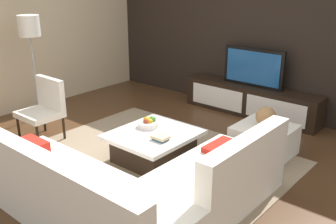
# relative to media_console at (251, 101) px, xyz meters

# --- Properties ---
(ground_plane) EXTENTS (14.00, 14.00, 0.00)m
(ground_plane) POSITION_rel_media_console_xyz_m (-0.00, -2.40, -0.25)
(ground_plane) COLOR #4C301C
(feature_wall_back) EXTENTS (6.40, 0.12, 2.80)m
(feature_wall_back) POSITION_rel_media_console_xyz_m (-0.00, 0.30, 1.15)
(feature_wall_back) COLOR black
(feature_wall_back) RESTS_ON ground
(side_wall_left) EXTENTS (0.12, 5.20, 2.80)m
(side_wall_left) POSITION_rel_media_console_xyz_m (-3.20, -2.20, 1.15)
(side_wall_left) COLOR beige
(side_wall_left) RESTS_ON ground
(area_rug) EXTENTS (3.27, 2.74, 0.01)m
(area_rug) POSITION_rel_media_console_xyz_m (-0.10, -2.40, -0.24)
(area_rug) COLOR gray
(area_rug) RESTS_ON ground
(media_console) EXTENTS (2.34, 0.44, 0.50)m
(media_console) POSITION_rel_media_console_xyz_m (0.00, 0.00, 0.00)
(media_console) COLOR black
(media_console) RESTS_ON ground
(television) EXTENTS (1.05, 0.06, 0.63)m
(television) POSITION_rel_media_console_xyz_m (-0.00, 0.00, 0.56)
(television) COLOR black
(television) RESTS_ON media_console
(sectional_couch) EXTENTS (2.46, 2.29, 0.81)m
(sectional_couch) POSITION_rel_media_console_xyz_m (0.51, -3.30, 0.03)
(sectional_couch) COLOR white
(sectional_couch) RESTS_ON ground
(coffee_table) EXTENTS (0.93, 1.04, 0.38)m
(coffee_table) POSITION_rel_media_console_xyz_m (-0.10, -2.30, -0.05)
(coffee_table) COLOR black
(coffee_table) RESTS_ON ground
(accent_chair_near) EXTENTS (0.57, 0.50, 0.87)m
(accent_chair_near) POSITION_rel_media_console_xyz_m (-1.78, -2.75, 0.24)
(accent_chair_near) COLOR black
(accent_chair_near) RESTS_ON ground
(floor_lamp) EXTENTS (0.33, 0.33, 1.65)m
(floor_lamp) POSITION_rel_media_console_xyz_m (-2.61, -2.36, 1.15)
(floor_lamp) COLOR #A5A5AA
(floor_lamp) RESTS_ON ground
(ottoman) EXTENTS (0.70, 0.70, 0.40)m
(ottoman) POSITION_rel_media_console_xyz_m (0.89, -1.25, -0.05)
(ottoman) COLOR white
(ottoman) RESTS_ON ground
(fruit_bowl) EXTENTS (0.28, 0.28, 0.14)m
(fruit_bowl) POSITION_rel_media_console_xyz_m (-0.28, -2.19, 0.18)
(fruit_bowl) COLOR silver
(fruit_bowl) RESTS_ON coffee_table
(decorative_ball) EXTENTS (0.26, 0.26, 0.26)m
(decorative_ball) POSITION_rel_media_console_xyz_m (0.89, -1.25, 0.28)
(decorative_ball) COLOR #997247
(decorative_ball) RESTS_ON ottoman
(book_stack) EXTENTS (0.20, 0.15, 0.06)m
(book_stack) POSITION_rel_media_console_xyz_m (0.12, -2.42, 0.16)
(book_stack) COLOR #2D516B
(book_stack) RESTS_ON coffee_table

